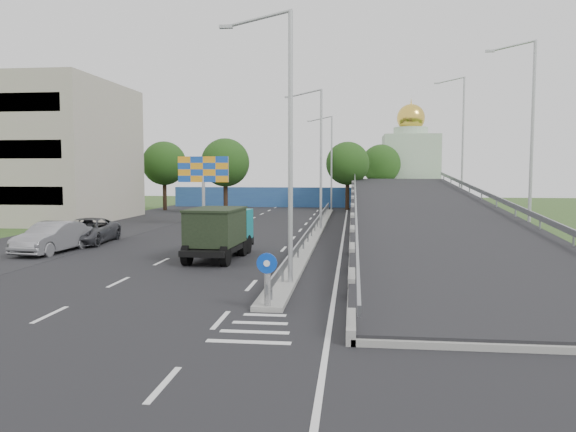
# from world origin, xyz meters

# --- Properties ---
(ground) EXTENTS (160.00, 160.00, 0.00)m
(ground) POSITION_xyz_m (0.00, 0.00, 0.00)
(ground) COLOR #2D4C1E
(ground) RESTS_ON ground
(road_surface) EXTENTS (26.00, 90.00, 0.04)m
(road_surface) POSITION_xyz_m (-3.00, 20.00, 0.00)
(road_surface) COLOR black
(road_surface) RESTS_ON ground
(parking_strip) EXTENTS (8.00, 90.00, 0.05)m
(parking_strip) POSITION_xyz_m (-16.00, 20.00, 0.00)
(parking_strip) COLOR black
(parking_strip) RESTS_ON ground
(median) EXTENTS (1.00, 44.00, 0.20)m
(median) POSITION_xyz_m (0.00, 24.00, 0.10)
(median) COLOR gray
(median) RESTS_ON ground
(overpass_ramp) EXTENTS (10.00, 50.00, 3.50)m
(overpass_ramp) POSITION_xyz_m (7.50, 24.00, 1.75)
(overpass_ramp) COLOR gray
(overpass_ramp) RESTS_ON ground
(median_guardrail) EXTENTS (0.09, 44.00, 0.71)m
(median_guardrail) POSITION_xyz_m (0.00, 24.00, 0.75)
(median_guardrail) COLOR gray
(median_guardrail) RESTS_ON median
(sign_bollard) EXTENTS (0.64, 0.23, 1.67)m
(sign_bollard) POSITION_xyz_m (0.00, 2.17, 1.03)
(sign_bollard) COLOR black
(sign_bollard) RESTS_ON median
(lamp_post_near) EXTENTS (2.74, 0.18, 10.08)m
(lamp_post_near) POSITION_xyz_m (0.11, 6.00, 5.81)
(lamp_post_near) COLOR #B2B5B7
(lamp_post_near) RESTS_ON median
(lamp_post_mid) EXTENTS (2.74, 0.18, 10.08)m
(lamp_post_mid) POSITION_xyz_m (0.11, 26.00, 5.81)
(lamp_post_mid) COLOR #B2B5B7
(lamp_post_mid) RESTS_ON median
(lamp_post_far) EXTENTS (2.74, 0.18, 10.08)m
(lamp_post_far) POSITION_xyz_m (0.11, 46.00, 5.81)
(lamp_post_far) COLOR #B2B5B7
(lamp_post_far) RESTS_ON median
(blue_wall) EXTENTS (30.00, 0.50, 2.40)m
(blue_wall) POSITION_xyz_m (-4.00, 52.00, 1.20)
(blue_wall) COLOR #2A509B
(blue_wall) RESTS_ON ground
(church) EXTENTS (7.00, 7.00, 13.80)m
(church) POSITION_xyz_m (10.00, 60.00, 5.31)
(church) COLOR #B2CCAD
(church) RESTS_ON ground
(billboard) EXTENTS (4.00, 0.24, 5.50)m
(billboard) POSITION_xyz_m (-9.00, 28.00, 4.19)
(billboard) COLOR #B2B5B7
(billboard) RESTS_ON ground
(tree_left_mid) EXTENTS (4.80, 4.80, 7.60)m
(tree_left_mid) POSITION_xyz_m (-10.00, 40.00, 5.18)
(tree_left_mid) COLOR black
(tree_left_mid) RESTS_ON ground
(tree_median_far) EXTENTS (4.80, 4.80, 7.60)m
(tree_median_far) POSITION_xyz_m (2.00, 48.00, 5.18)
(tree_median_far) COLOR black
(tree_median_far) RESTS_ON ground
(tree_left_far) EXTENTS (4.80, 4.80, 7.60)m
(tree_left_far) POSITION_xyz_m (-18.00, 45.00, 5.18)
(tree_left_far) COLOR black
(tree_left_far) RESTS_ON ground
(tree_ramp_far) EXTENTS (4.80, 4.80, 7.60)m
(tree_ramp_far) POSITION_xyz_m (6.00, 55.00, 5.18)
(tree_ramp_far) COLOR black
(tree_ramp_far) RESTS_ON ground
(dump_truck) EXTENTS (2.50, 5.96, 2.58)m
(dump_truck) POSITION_xyz_m (-3.96, 12.46, 1.43)
(dump_truck) COLOR black
(dump_truck) RESTS_ON ground
(parked_car_b) EXTENTS (2.20, 5.19, 1.66)m
(parked_car_b) POSITION_xyz_m (-13.33, 13.32, 0.83)
(parked_car_b) COLOR gray
(parked_car_b) RESTS_ON ground
(parked_car_c) EXTENTS (3.02, 5.74, 1.54)m
(parked_car_c) POSITION_xyz_m (-13.22, 17.03, 0.77)
(parked_car_c) COLOR #3A3B40
(parked_car_c) RESTS_ON ground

